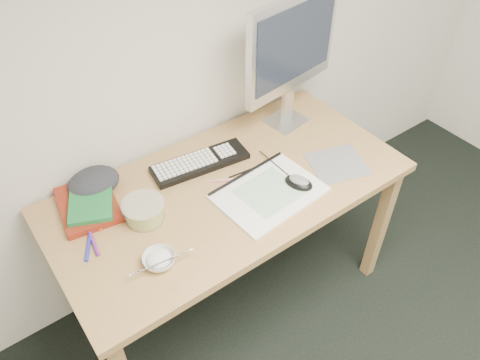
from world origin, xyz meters
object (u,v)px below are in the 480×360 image
Objects in this scene: desk at (229,200)px; sketchpad at (269,193)px; keyboard at (200,163)px; rice_bowl at (159,260)px; monitor at (292,48)px.

desk is 0.18m from sketchpad.
keyboard is (-0.12, 0.30, 0.01)m from sketchpad.
desk is at bearing 22.88° from rice_bowl.
monitor is at bearing 37.56° from sketchpad.
rice_bowl is at bearing -179.81° from sketchpad.
monitor reaches higher than rice_bowl.
sketchpad is at bearing 4.72° from rice_bowl.
desk is 3.50× the size of keyboard.
desk is at bearing -74.54° from keyboard.
desk is at bearing 122.76° from sketchpad.
monitor is (0.46, 0.20, 0.45)m from desk.
keyboard is (-0.02, 0.17, 0.09)m from desk.
sketchpad is 0.98× the size of keyboard.
keyboard is at bearing 42.14° from rice_bowl.
rice_bowl is at bearing -157.12° from desk.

